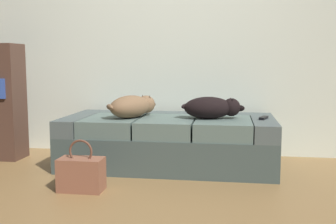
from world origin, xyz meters
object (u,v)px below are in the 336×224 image
couch (169,142)px  dog_dark (212,108)px  dog_tan (133,106)px  tv_remote (264,118)px  handbag (81,174)px

couch → dog_dark: dog_dark is taller
dog_tan → dog_dark: bearing=1.5°
dog_tan → dog_dark: 0.69m
dog_dark → tv_remote: size_ratio=3.71×
dog_tan → couch: bearing=14.8°
couch → handbag: (-0.52, -0.81, -0.09)m
couch → handbag: size_ratio=4.89×
dog_dark → handbag: size_ratio=1.47×
dog_dark → handbag: bearing=-140.7°
dog_tan → tv_remote: bearing=3.0°
couch → handbag: 0.96m
dog_tan → dog_dark: (0.69, 0.02, -0.00)m
dog_dark → couch: bearing=170.8°
dog_tan → tv_remote: (1.13, 0.06, -0.09)m
dog_tan → handbag: bearing=-106.6°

